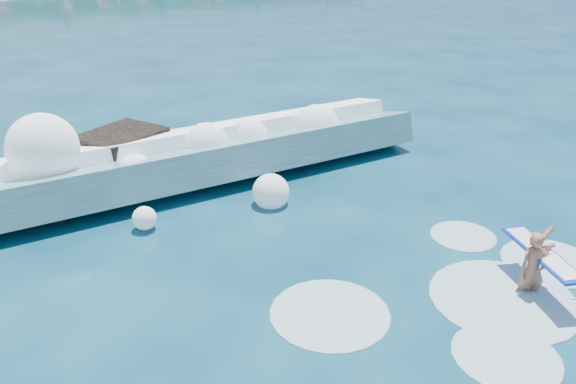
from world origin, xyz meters
name	(u,v)px	position (x,y,z in m)	size (l,w,h in m)	color
ground	(275,299)	(0.00, 0.00, 0.00)	(200.00, 200.00, 0.00)	#072D3F
breaking_wave	(99,177)	(-1.71, 6.62, 0.59)	(19.62, 2.99, 1.69)	teal
rock_cluster	(13,185)	(-3.77, 7.46, 0.50)	(8.55, 3.68, 1.57)	black
surfer_with_board	(535,266)	(4.56, -2.40, 0.59)	(1.24, 2.82, 1.61)	#9E6249
wave_spray	(75,165)	(-2.32, 6.34, 1.15)	(15.35, 4.31, 2.67)	white
surf_foam	(487,293)	(3.77, -2.00, 0.00)	(8.59, 5.11, 0.15)	silver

